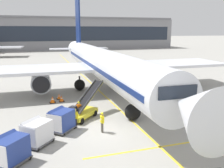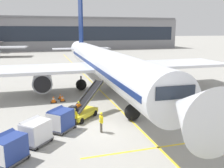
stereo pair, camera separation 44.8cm
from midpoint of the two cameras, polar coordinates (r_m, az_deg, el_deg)
The scene contains 15 objects.
ground_plane at distance 20.60m, azimuth -2.53°, elevation -11.10°, with size 600.00×600.00×0.00m, color #9E9B93.
parked_airplane at distance 33.39m, azimuth -1.86°, elevation 4.92°, with size 36.70×46.92×15.77m.
belt_loader at distance 23.54m, azimuth -6.28°, elevation -5.78°, with size 4.50×4.67×3.17m.
baggage_cart_lead at distance 20.82m, azimuth -11.42°, elevation -8.12°, with size 2.53×2.56×1.91m.
baggage_cart_second at distance 18.93m, azimuth -16.92°, elevation -10.57°, with size 2.53×2.56×1.91m.
baggage_cart_third at distance 17.03m, azimuth -22.47°, elevation -13.70°, with size 2.53×2.56×1.91m.
ground_crew_by_loader at distance 23.17m, azimuth -7.26°, elevation -5.82°, with size 0.55×0.34×1.74m.
ground_crew_by_carts at distance 21.21m, azimuth -8.22°, elevation -7.60°, with size 0.51×0.39×1.74m.
ground_crew_marshaller at distance 20.11m, azimuth -1.92°, elevation -8.63°, with size 0.27×0.57×1.74m.
safety_cone_engine_keepout at distance 29.39m, azimuth -11.11°, elevation -3.31°, with size 0.64×0.64×0.72m.
safety_cone_wingtip at distance 29.06m, azimuth -13.14°, elevation -3.52°, with size 0.70×0.70×0.79m.
safety_cone_nose_mark at distance 30.47m, azimuth -11.65°, elevation -2.81°, with size 0.59×0.59×0.67m.
apron_guidance_line_lead_in at distance 33.22m, azimuth -2.03°, elevation -1.86°, with size 0.20×110.00×0.01m.
apron_guidance_line_stop_bar at distance 18.56m, azimuth 12.49°, elevation -14.17°, with size 12.00×0.20×0.01m.
terminal_building at distance 112.86m, azimuth -21.33°, elevation 10.96°, with size 140.27×20.75×13.73m.
Camera 2 is at (-4.26, -18.40, 8.25)m, focal length 38.96 mm.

